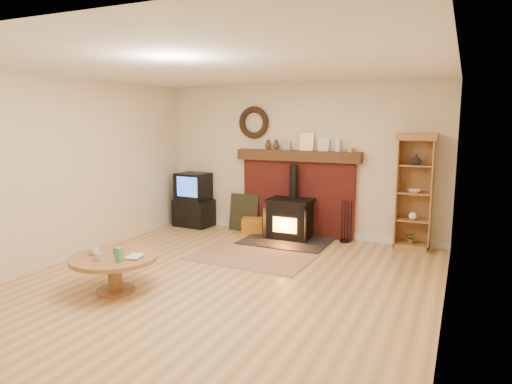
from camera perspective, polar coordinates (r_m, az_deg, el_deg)
The scene contains 11 objects.
ground at distance 5.78m, azimuth -3.95°, elevation -11.26°, with size 5.50×5.50×0.00m, color #AC8547.
room_shell at distance 5.52m, azimuth -3.84°, elevation 6.05°, with size 5.02×5.52×2.61m.
chimney_breast at distance 7.95m, azimuth 5.22°, elevation 0.32°, with size 2.20×0.22×1.78m.
wood_stove at distance 7.67m, azimuth 4.20°, elevation -3.55°, with size 1.40×1.00×1.25m.
area_rug at distance 6.81m, azimuth -0.46°, elevation -8.00°, with size 1.75×1.20×0.01m, color brown.
tv_unit at distance 8.70m, azimuth -7.81°, elevation -1.09°, with size 0.73×0.54×1.01m.
curio_cabinet at distance 7.41m, azimuth 19.21°, elevation -0.00°, with size 0.58×0.42×1.80m.
firelog_box at distance 8.09m, azimuth -0.15°, elevation -4.27°, with size 0.44×0.28×0.28m, color gold.
leaning_painting at distance 8.30m, azimuth -1.52°, elevation -2.55°, with size 0.56×0.03×0.67m, color black.
fire_tools at distance 7.67m, azimuth 11.09°, elevation -5.06°, with size 0.19×0.16×0.70m.
coffee_table at distance 5.64m, azimuth -17.34°, elevation -8.41°, with size 1.02×1.02×0.59m.
Camera 1 is at (2.61, -4.75, 2.00)m, focal length 32.00 mm.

